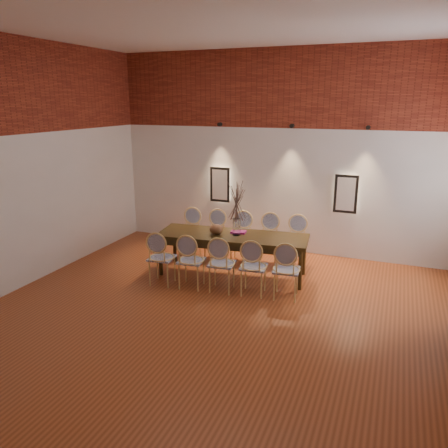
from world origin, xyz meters
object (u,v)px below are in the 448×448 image
at_px(chair_near_a, 162,258).
at_px(chair_near_e, 286,270).
at_px(chair_far_c, 241,238).
at_px(chair_far_d, 268,240).
at_px(chair_near_d, 254,267).
at_px(bowl, 216,229).
at_px(chair_near_c, 222,263).
at_px(chair_far_b, 215,236).
at_px(chair_far_a, 190,234).
at_px(chair_far_e, 296,243).
at_px(vase, 237,227).
at_px(chair_near_b, 191,260).
at_px(book, 238,232).
at_px(dining_table, 232,255).

distance_m(chair_near_a, chair_near_e, 2.10).
height_order(chair_far_c, chair_far_d, same).
distance_m(chair_near_e, chair_far_c, 1.75).
height_order(chair_near_d, bowl, chair_near_d).
distance_m(chair_far_c, chair_far_d, 0.53).
distance_m(chair_near_a, chair_far_d, 2.11).
height_order(chair_near_a, chair_near_e, same).
xyz_separation_m(chair_near_c, chair_far_b, (-0.68, 1.33, 0.00)).
distance_m(chair_near_d, chair_far_a, 2.11).
xyz_separation_m(chair_far_e, vase, (-0.89, -0.81, 0.43)).
distance_m(chair_far_b, vase, 1.02).
bearing_deg(chair_near_d, chair_far_d, 90.00).
bearing_deg(chair_far_b, chair_near_c, 110.51).
xyz_separation_m(chair_far_d, vase, (-0.37, -0.75, 0.43)).
bearing_deg(chair_near_c, chair_far_b, 110.51).
xyz_separation_m(chair_near_b, chair_near_e, (1.57, 0.18, 0.00)).
height_order(chair_near_b, chair_near_e, same).
bearing_deg(bowl, chair_near_b, -103.95).
bearing_deg(book, vase, -83.86).
xyz_separation_m(chair_near_b, chair_far_e, (1.40, 1.58, 0.00)).
xyz_separation_m(chair_near_c, vase, (-0.01, 0.71, 0.43)).
xyz_separation_m(chair_near_c, bowl, (-0.35, 0.62, 0.37)).
xyz_separation_m(chair_near_d, chair_far_b, (-1.21, 1.27, 0.00)).
relative_size(chair_near_c, chair_far_c, 1.00).
bearing_deg(chair_far_d, chair_near_a, 41.70).
bearing_deg(chair_near_a, chair_near_e, 0.00).
distance_m(chair_far_c, vase, 0.83).
height_order(chair_near_d, vase, vase).
bearing_deg(dining_table, chair_near_b, -126.80).
distance_m(chair_near_d, book, 1.00).
height_order(chair_far_a, bowl, chair_far_a).
height_order(chair_near_e, chair_far_e, same).
height_order(chair_near_d, chair_far_d, same).
relative_size(dining_table, chair_far_c, 2.79).
height_order(chair_near_e, chair_far_a, same).
distance_m(dining_table, chair_near_a, 1.27).
bearing_deg(chair_near_c, chair_near_a, -180.00).
bearing_deg(bowl, book, 35.33).
relative_size(chair_far_d, bowl, 3.92).
bearing_deg(dining_table, book, 62.63).
relative_size(chair_far_a, bowl, 3.92).
bearing_deg(dining_table, chair_far_d, 53.20).
height_order(chair_near_b, chair_far_e, same).
relative_size(chair_near_b, book, 3.62).
height_order(chair_far_d, book, chair_far_d).
bearing_deg(bowl, chair_far_e, 36.07).
distance_m(vase, book, 0.20).
height_order(chair_near_d, chair_far_e, same).
distance_m(chair_near_b, chair_near_e, 1.58).
bearing_deg(chair_far_e, chair_far_c, -0.00).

